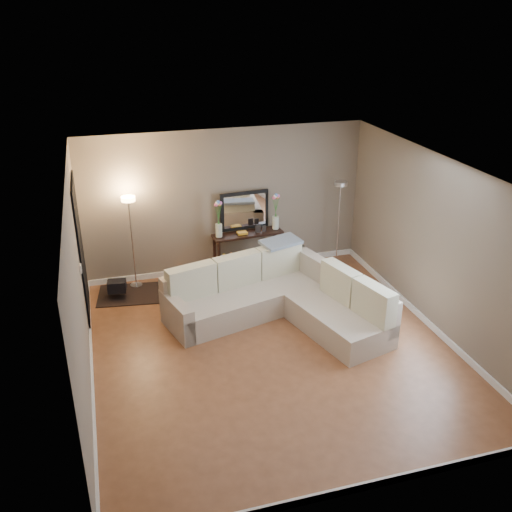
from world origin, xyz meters
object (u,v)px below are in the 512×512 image
object	(u,v)px
sectional_sofa	(278,298)
console_table	(244,251)
floor_lamp_unlit	(339,207)
floor_lamp_lit	(131,224)

from	to	relation	value
sectional_sofa	console_table	world-z (taller)	sectional_sofa
console_table	sectional_sofa	bearing A→B (deg)	-86.15
sectional_sofa	floor_lamp_unlit	bearing A→B (deg)	42.54
floor_lamp_lit	floor_lamp_unlit	world-z (taller)	floor_lamp_unlit
sectional_sofa	floor_lamp_unlit	world-z (taller)	floor_lamp_unlit
floor_lamp_unlit	floor_lamp_lit	bearing A→B (deg)	177.05
floor_lamp_unlit	sectional_sofa	bearing A→B (deg)	-137.46
floor_lamp_lit	floor_lamp_unlit	distance (m)	3.68
floor_lamp_lit	console_table	bearing A→B (deg)	-0.70
sectional_sofa	console_table	xyz separation A→B (m)	(-0.11, 1.66, 0.10)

